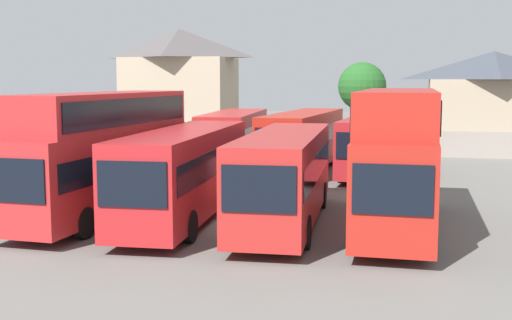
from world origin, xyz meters
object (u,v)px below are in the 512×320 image
(bus_7, at_px, (372,142))
(house_terrace_left, at_px, (180,83))
(bus_1, at_px, (102,147))
(bus_6, at_px, (303,138))
(bus_2, at_px, (185,169))
(tree_left_of_lot, at_px, (362,87))
(bus_4, at_px, (398,152))
(bus_3, at_px, (285,173))
(bus_5, at_px, (234,137))
(house_terrace_centre, at_px, (493,98))

(bus_7, xyz_separation_m, house_terrace_left, (-18.17, 18.66, 3.16))
(bus_1, height_order, bus_6, bus_1)
(bus_2, xyz_separation_m, tree_left_of_lot, (4.81, 26.28, 2.83))
(bus_2, distance_m, tree_left_of_lot, 26.86)
(bus_6, bearing_deg, bus_2, -5.32)
(bus_1, distance_m, house_terrace_left, 33.88)
(bus_4, relative_size, bus_6, 0.90)
(house_terrace_left, bearing_deg, bus_1, -75.40)
(bus_2, relative_size, bus_3, 1.04)
(bus_7, xyz_separation_m, tree_left_of_lot, (-1.50, 12.47, 2.93))
(bus_5, distance_m, bus_7, 8.08)
(house_terrace_left, height_order, house_terrace_centre, house_terrace_left)
(bus_6, xyz_separation_m, tree_left_of_lot, (2.48, 12.13, 2.82))
(bus_6, bearing_deg, bus_3, 10.32)
(bus_5, relative_size, tree_left_of_lot, 1.58)
(bus_2, bearing_deg, bus_6, 167.21)
(bus_1, xyz_separation_m, house_terrace_centre, (18.27, 33.49, 1.17))
(bus_2, height_order, bus_3, bus_2)
(bus_4, xyz_separation_m, bus_7, (-1.67, 13.66, -0.95))
(bus_3, bearing_deg, bus_5, -160.70)
(bus_2, relative_size, house_terrace_left, 1.19)
(bus_2, distance_m, house_terrace_centre, 36.50)
(bus_6, bearing_deg, bus_7, 89.10)
(bus_4, relative_size, bus_5, 1.02)
(bus_7, bearing_deg, house_terrace_centre, 159.76)
(bus_5, bearing_deg, bus_6, 90.99)
(bus_1, relative_size, house_terrace_left, 1.13)
(bus_3, xyz_separation_m, tree_left_of_lot, (0.91, 26.34, 2.85))
(bus_6, relative_size, tree_left_of_lot, 1.79)
(bus_4, relative_size, tree_left_of_lot, 1.61)
(bus_7, xyz_separation_m, house_terrace_centre, (8.62, 19.44, 2.04))
(bus_5, bearing_deg, house_terrace_left, -156.61)
(bus_2, xyz_separation_m, house_terrace_centre, (14.93, 33.25, 1.94))
(bus_1, relative_size, house_terrace_centre, 1.05)
(bus_3, relative_size, tree_left_of_lot, 1.69)
(bus_6, xyz_separation_m, house_terrace_left, (-14.19, 18.32, 3.05))
(bus_1, distance_m, bus_7, 17.07)
(bus_3, height_order, bus_7, bus_3)
(house_terrace_left, bearing_deg, bus_2, -69.93)
(bus_5, xyz_separation_m, bus_6, (4.09, 0.42, 0.01))
(bus_4, distance_m, house_terrace_centre, 33.84)
(bus_6, bearing_deg, house_terrace_left, -138.23)
(bus_4, relative_size, house_terrace_centre, 1.01)
(bus_3, relative_size, bus_5, 1.07)
(bus_3, bearing_deg, bus_1, -91.54)
(bus_2, bearing_deg, bus_3, 85.68)
(bus_6, distance_m, house_terrace_left, 23.37)
(bus_3, xyz_separation_m, house_terrace_centre, (11.04, 33.30, 1.96))
(bus_3, bearing_deg, house_terrace_centre, 158.64)
(bus_1, distance_m, house_terrace_centre, 38.17)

